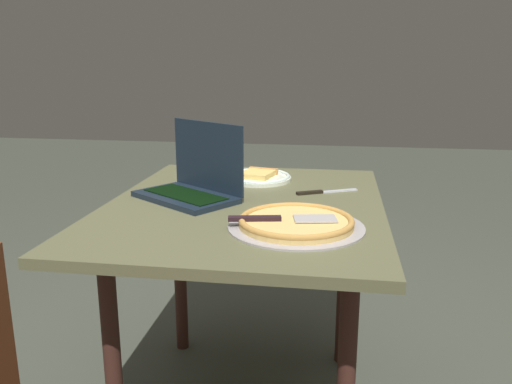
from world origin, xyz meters
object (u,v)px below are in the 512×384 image
at_px(dining_table, 245,229).
at_px(table_knife, 321,192).
at_px(laptop, 194,181).
at_px(pizza_tray, 296,222).
at_px(pizza_plate, 258,177).

distance_m(dining_table, table_knife, 0.31).
height_order(laptop, pizza_tray, laptop).
height_order(pizza_plate, pizza_tray, pizza_plate).
bearing_deg(dining_table, pizza_plate, 1.45).
bearing_deg(laptop, dining_table, -99.79).
bearing_deg(dining_table, pizza_tray, -142.46).
xyz_separation_m(dining_table, pizza_tray, (-0.24, -0.19, 0.11)).
bearing_deg(laptop, pizza_plate, -30.06).
relative_size(laptop, table_knife, 1.86).
bearing_deg(pizza_tray, pizza_plate, 18.77).
xyz_separation_m(dining_table, laptop, (0.03, 0.18, 0.15)).
distance_m(dining_table, pizza_plate, 0.35).
bearing_deg(pizza_tray, laptop, 53.34).
height_order(laptop, table_knife, laptop).
bearing_deg(table_knife, pizza_tray, 172.13).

